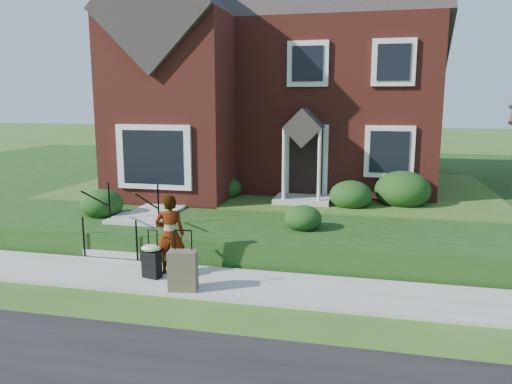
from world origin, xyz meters
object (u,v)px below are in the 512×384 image
(front_steps, at_px, (131,230))
(woman, at_px, (170,234))
(suitcase_black, at_px, (151,259))
(suitcase_olive, at_px, (183,271))

(front_steps, height_order, woman, woman)
(front_steps, relative_size, suitcase_black, 2.07)
(woman, distance_m, suitcase_olive, 1.12)
(suitcase_olive, bearing_deg, front_steps, 124.10)
(front_steps, distance_m, woman, 2.37)
(front_steps, relative_size, suitcase_olive, 1.77)
(front_steps, relative_size, woman, 1.24)
(woman, bearing_deg, suitcase_black, 35.93)
(front_steps, bearing_deg, woman, -43.28)
(woman, bearing_deg, front_steps, -60.22)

